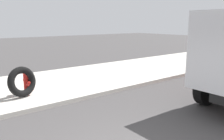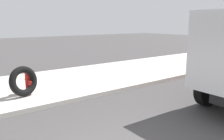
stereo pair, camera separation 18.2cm
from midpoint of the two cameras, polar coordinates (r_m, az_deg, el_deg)
The scene contains 3 objects.
sidewalk_curb at distance 10.05m, azimuth -21.46°, elevation -4.35°, with size 36.00×5.00×0.15m, color #BCB7AD.
fire_hydrant at distance 8.99m, azimuth -20.50°, elevation -2.36°, with size 0.24×0.55×0.92m.
loose_tire at distance 8.65m, azimuth -21.48°, elevation -2.66°, with size 1.05×1.05×0.23m, color black.
Camera 1 is at (-2.82, -2.75, 2.69)m, focal length 37.82 mm.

